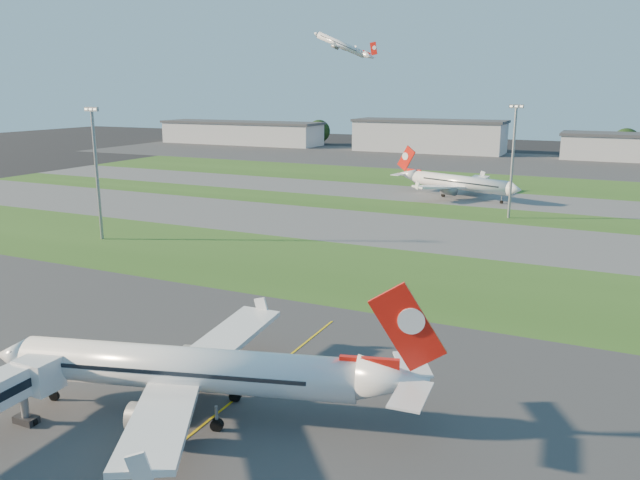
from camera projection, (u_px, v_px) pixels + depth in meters
The scene contains 20 objects.
ground at pixel (144, 423), 55.69m from camera, with size 700.00×700.00×0.00m, color black.
apron_near at pixel (144, 423), 55.69m from camera, with size 300.00×70.00×0.01m, color #333335.
grass_strip_a at pixel (359, 273), 101.44m from camera, with size 300.00×34.00×0.01m, color #2D521B.
taxiway_a at pixel (417, 232), 130.48m from camera, with size 300.00×32.00×0.01m, color #515154.
grass_strip_b at pixel (447, 211), 152.48m from camera, with size 300.00×18.00×0.01m, color #2D521B.
taxiway_b at pixel (466, 198), 171.83m from camera, with size 300.00×26.00×0.01m, color #515154.
grass_strip_c at pixel (488, 182), 200.87m from camera, with size 300.00×40.00×0.01m, color #2D521B.
apron_far at pixel (516, 163), 253.66m from camera, with size 400.00×80.00×0.01m, color #333335.
yellow_line at pixel (190, 436), 53.62m from camera, with size 0.25×60.00×0.02m, color gold.
airliner_parked at pixel (190, 370), 56.54m from camera, with size 37.81×31.76×12.08m.
airliner_taxiing at pixel (459, 183), 171.13m from camera, with size 35.52×30.13×11.69m.
airliner_departing at pixel (342, 45), 279.27m from camera, with size 29.70×25.23×9.28m.
light_mast_west at pixel (96, 165), 120.67m from camera, with size 3.20×0.70×25.80m.
light_mast_centre at pixel (513, 154), 141.04m from camera, with size 3.20×0.70×25.80m.
hangar_far_west at pixel (241, 133), 340.56m from camera, with size 91.80×23.00×12.20m.
hangar_west at pixel (429, 136), 296.85m from camera, with size 71.40×23.00×15.20m.
tree_far_west at pixel (195, 129), 368.44m from camera, with size 11.00×11.00×12.00m.
tree_west at pixel (319, 131), 337.01m from camera, with size 12.10×12.10×13.20m.
tree_mid_west at pixel (486, 140), 296.63m from camera, with size 9.90×9.90×10.80m.
tree_mid_east at pixel (626, 141), 274.26m from camera, with size 11.55×11.55×12.60m.
Camera 1 is at (35.58, -38.84, 29.02)m, focal length 35.00 mm.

